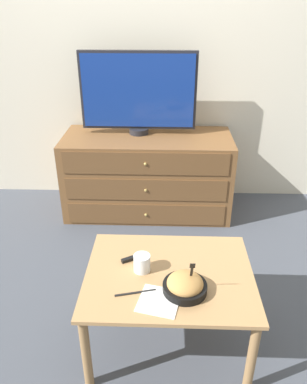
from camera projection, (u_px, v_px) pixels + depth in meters
ground_plane at (145, 191)px, 3.57m from camera, size 12.00×12.00×0.00m
wall_back at (143, 46)px, 2.99m from camera, size 12.00×0.05×2.60m
dresser at (148, 174)px, 3.14m from camera, size 1.36×0.59×0.66m
tv at (138, 93)px, 2.90m from camera, size 0.90×0.16×0.64m
coffee_table at (169, 283)px, 1.87m from camera, size 0.83×0.65×0.45m
takeout_bowl at (185, 285)px, 1.71m from camera, size 0.21×0.21×0.19m
drink_cup at (142, 264)px, 1.84m from camera, size 0.08×0.08×0.09m
napkin at (159, 301)px, 1.67m from camera, size 0.21×0.21×0.00m
knife at (135, 293)px, 1.72m from camera, size 0.19×0.06×0.01m
remote_control at (134, 258)px, 1.93m from camera, size 0.13×0.09×0.02m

